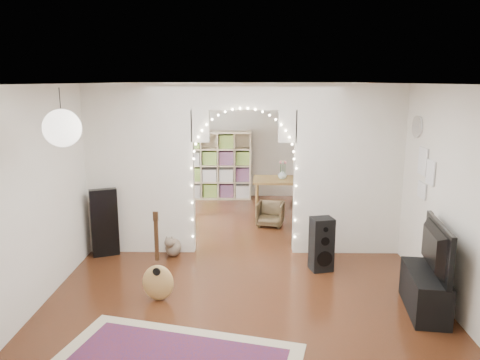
{
  "coord_description": "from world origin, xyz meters",
  "views": [
    {
      "loc": [
        0.05,
        -7.3,
        2.74
      ],
      "look_at": [
        -0.07,
        0.3,
        1.12
      ],
      "focal_mm": 35.0,
      "sensor_mm": 36.0,
      "label": 1
    }
  ],
  "objects_px": {
    "acoustic_guitar": "(158,268)",
    "dining_chair_right": "(314,224)",
    "media_console": "(425,292)",
    "dining_table": "(282,182)",
    "dining_chair_left": "(270,214)",
    "bookcase": "(218,165)",
    "floor_speaker": "(322,244)"
  },
  "relations": [
    {
      "from": "dining_table",
      "to": "dining_chair_left",
      "type": "xyz_separation_m",
      "value": [
        -0.28,
        -0.8,
        -0.45
      ]
    },
    {
      "from": "floor_speaker",
      "to": "dining_chair_left",
      "type": "distance_m",
      "value": 2.25
    },
    {
      "from": "dining_chair_right",
      "to": "media_console",
      "type": "bearing_deg",
      "value": -92.04
    },
    {
      "from": "floor_speaker",
      "to": "dining_chair_right",
      "type": "bearing_deg",
      "value": 73.28
    },
    {
      "from": "floor_speaker",
      "to": "dining_table",
      "type": "relative_size",
      "value": 0.64
    },
    {
      "from": "media_console",
      "to": "acoustic_guitar",
      "type": "bearing_deg",
      "value": -176.66
    },
    {
      "from": "dining_chair_left",
      "to": "dining_chair_right",
      "type": "height_order",
      "value": "dining_chair_right"
    },
    {
      "from": "bookcase",
      "to": "dining_table",
      "type": "bearing_deg",
      "value": -43.78
    },
    {
      "from": "media_console",
      "to": "dining_table",
      "type": "distance_m",
      "value": 4.45
    },
    {
      "from": "floor_speaker",
      "to": "media_console",
      "type": "xyz_separation_m",
      "value": [
        1.05,
        -1.25,
        -0.15
      ]
    },
    {
      "from": "floor_speaker",
      "to": "bookcase",
      "type": "bearing_deg",
      "value": 99.38
    },
    {
      "from": "dining_chair_left",
      "to": "bookcase",
      "type": "bearing_deg",
      "value": 130.09
    },
    {
      "from": "media_console",
      "to": "floor_speaker",
      "type": "bearing_deg",
      "value": 137.54
    },
    {
      "from": "dining_chair_right",
      "to": "bookcase",
      "type": "bearing_deg",
      "value": 101.14
    },
    {
      "from": "acoustic_guitar",
      "to": "dining_table",
      "type": "height_order",
      "value": "acoustic_guitar"
    },
    {
      "from": "dining_chair_left",
      "to": "media_console",
      "type": "bearing_deg",
      "value": -51.21
    },
    {
      "from": "dining_chair_right",
      "to": "dining_table",
      "type": "bearing_deg",
      "value": 84.65
    },
    {
      "from": "acoustic_guitar",
      "to": "media_console",
      "type": "bearing_deg",
      "value": 9.17
    },
    {
      "from": "floor_speaker",
      "to": "dining_chair_left",
      "type": "height_order",
      "value": "floor_speaker"
    },
    {
      "from": "dining_table",
      "to": "floor_speaker",
      "type": "bearing_deg",
      "value": -80.43
    },
    {
      "from": "dining_chair_right",
      "to": "dining_chair_left",
      "type": "bearing_deg",
      "value": 113.33
    },
    {
      "from": "floor_speaker",
      "to": "media_console",
      "type": "relative_size",
      "value": 0.8
    },
    {
      "from": "acoustic_guitar",
      "to": "bookcase",
      "type": "relative_size",
      "value": 0.62
    },
    {
      "from": "acoustic_guitar",
      "to": "floor_speaker",
      "type": "height_order",
      "value": "acoustic_guitar"
    },
    {
      "from": "media_console",
      "to": "dining_chair_right",
      "type": "height_order",
      "value": "dining_chair_right"
    },
    {
      "from": "dining_chair_left",
      "to": "dining_chair_right",
      "type": "xyz_separation_m",
      "value": [
        0.73,
        -0.73,
        0.03
      ]
    },
    {
      "from": "acoustic_guitar",
      "to": "dining_chair_right",
      "type": "xyz_separation_m",
      "value": [
        2.31,
        2.44,
        -0.18
      ]
    },
    {
      "from": "floor_speaker",
      "to": "dining_table",
      "type": "height_order",
      "value": "floor_speaker"
    },
    {
      "from": "acoustic_guitar",
      "to": "dining_chair_right",
      "type": "bearing_deg",
      "value": 59.79
    },
    {
      "from": "dining_table",
      "to": "dining_chair_left",
      "type": "relative_size",
      "value": 2.46
    },
    {
      "from": "bookcase",
      "to": "dining_chair_left",
      "type": "xyz_separation_m",
      "value": [
        1.13,
        -2.14,
        -0.57
      ]
    },
    {
      "from": "dining_chair_left",
      "to": "dining_chair_right",
      "type": "bearing_deg",
      "value": -32.54
    }
  ]
}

